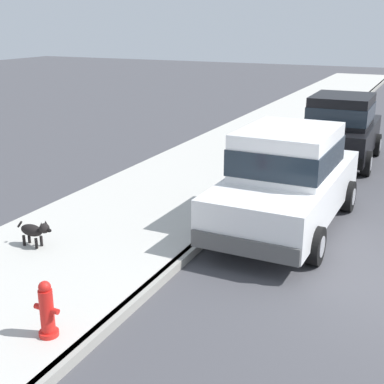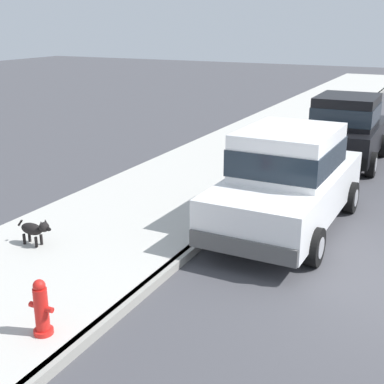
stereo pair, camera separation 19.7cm
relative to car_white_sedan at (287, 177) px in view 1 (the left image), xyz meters
name	(u,v)px [view 1 (the left image)]	position (x,y,z in m)	size (l,w,h in m)	color
curb	(197,246)	(-1.07, -1.68, -0.91)	(0.16, 64.00, 0.14)	gray
sidewalk	(109,229)	(-2.87, -1.68, -0.91)	(3.60, 64.00, 0.14)	#B7B5AD
car_white_sedan	(287,177)	(0.00, 0.00, 0.00)	(2.10, 4.63, 1.92)	white
car_black_hatchback	(341,128)	(0.03, 5.32, -0.01)	(2.00, 3.83, 1.88)	black
dog_black	(35,230)	(-3.45, -3.00, -0.55)	(0.76, 0.22, 0.49)	black
fire_hydrant	(47,311)	(-1.52, -4.99, -0.51)	(0.34, 0.24, 0.72)	red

